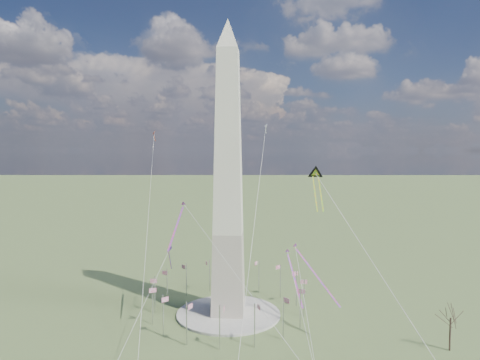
{
  "coord_description": "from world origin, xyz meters",
  "views": [
    {
      "loc": [
        14.17,
        -144.31,
        56.93
      ],
      "look_at": [
        4.03,
        0.0,
        47.01
      ],
      "focal_mm": 32.0,
      "sensor_mm": 36.0,
      "label": 1
    }
  ],
  "objects": [
    {
      "name": "kite_streamer_left",
      "position": [
        27.01,
        -7.85,
        19.98
      ],
      "size": [
        13.75,
        19.14,
        15.33
      ],
      "rotation": [
        0.0,
        0.0,
        3.74
      ],
      "color": "#FF3428",
      "rests_on": "ground"
    },
    {
      "name": "washington_monument",
      "position": [
        0.0,
        0.0,
        47.95
      ],
      "size": [
        15.56,
        15.56,
        100.0
      ],
      "color": "#AA9D8E",
      "rests_on": "plaza"
    },
    {
      "name": "kite_small_white",
      "position": [
        12.32,
        42.97,
        67.54
      ],
      "size": [
        1.44,
        1.64,
        4.45
      ],
      "rotation": [
        0.0,
        0.0,
        3.01
      ],
      "color": "white",
      "rests_on": "ground"
    },
    {
      "name": "ground",
      "position": [
        0.0,
        0.0,
        0.0
      ],
      "size": [
        2000.0,
        2000.0,
        0.0
      ],
      "primitive_type": "plane",
      "color": "#516633",
      "rests_on": "ground"
    },
    {
      "name": "tree_near",
      "position": [
        65.6,
        -22.09,
        10.21
      ],
      "size": [
        8.18,
        8.18,
        14.32
      ],
      "color": "#47342B",
      "rests_on": "ground"
    },
    {
      "name": "kite_streamer_right",
      "position": [
        22.18,
        4.45,
        14.99
      ],
      "size": [
        5.59,
        21.37,
        14.81
      ],
      "rotation": [
        0.0,
        0.0,
        3.34
      ],
      "color": "#FF3428",
      "rests_on": "ground"
    },
    {
      "name": "kite_diamond_purple",
      "position": [
        -21.6,
        4.62,
        20.74
      ],
      "size": [
        1.93,
        2.87,
        8.72
      ],
      "rotation": [
        0.0,
        0.0,
        2.99
      ],
      "color": "navy",
      "rests_on": "ground"
    },
    {
      "name": "kite_small_red",
      "position": [
        -33.89,
        31.2,
        64.07
      ],
      "size": [
        1.2,
        1.78,
        4.4
      ],
      "rotation": [
        0.0,
        0.0,
        2.88
      ],
      "color": "#ED451B",
      "rests_on": "ground"
    },
    {
      "name": "kite_delta_black",
      "position": [
        30.23,
        6.87,
        48.14
      ],
      "size": [
        6.32,
        17.14,
        14.37
      ],
      "rotation": [
        0.0,
        0.0,
        3.15
      ],
      "color": "black",
      "rests_on": "ground"
    },
    {
      "name": "flagpole_ring",
      "position": [
        -0.0,
        -0.0,
        7.27
      ],
      "size": [
        54.4,
        54.4,
        13.0
      ],
      "color": "silver",
      "rests_on": "ground"
    },
    {
      "name": "plaza",
      "position": [
        0.0,
        0.0,
        0.4
      ],
      "size": [
        36.0,
        36.0,
        0.8
      ],
      "primitive_type": "cylinder",
      "color": "#B6B2A7",
      "rests_on": "ground"
    },
    {
      "name": "kite_streamer_mid",
      "position": [
        -15.68,
        -7.75,
        34.22
      ],
      "size": [
        2.27,
        18.91,
        12.97
      ],
      "rotation": [
        0.0,
        0.0,
        3.08
      ],
      "color": "#FF3428",
      "rests_on": "ground"
    }
  ]
}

